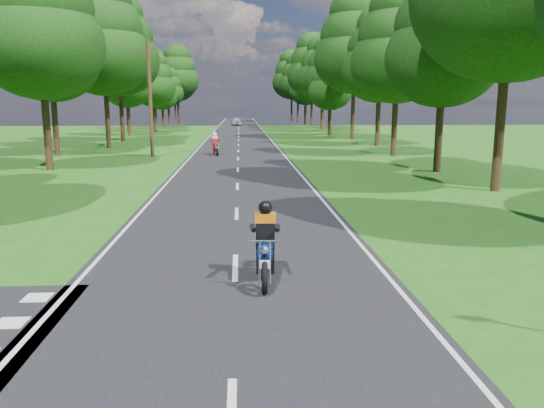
{
  "coord_description": "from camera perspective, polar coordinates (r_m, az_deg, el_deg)",
  "views": [
    {
      "loc": [
        0.14,
        -9.64,
        3.71
      ],
      "look_at": [
        0.96,
        4.0,
        1.1
      ],
      "focal_mm": 35.0,
      "sensor_mm": 36.0,
      "label": 1
    }
  ],
  "objects": [
    {
      "name": "main_road",
      "position": [
        59.76,
        -3.61,
        7.24
      ],
      "size": [
        7.0,
        140.0,
        0.02
      ],
      "primitive_type": "cube",
      "color": "black",
      "rests_on": "ground"
    },
    {
      "name": "ground",
      "position": [
        10.33,
        -4.06,
        -10.26
      ],
      "size": [
        160.0,
        160.0,
        0.0
      ],
      "primitive_type": "plane",
      "color": "#1D5914",
      "rests_on": "ground"
    },
    {
      "name": "treeline",
      "position": [
        69.87,
        -2.47,
        14.53
      ],
      "size": [
        40.0,
        115.35,
        14.78
      ],
      "color": "black",
      "rests_on": "ground"
    },
    {
      "name": "road_markings",
      "position": [
        57.89,
        -3.75,
        7.14
      ],
      "size": [
        7.4,
        140.0,
        0.01
      ],
      "color": "silver",
      "rests_on": "main_road"
    },
    {
      "name": "telegraph_pole",
      "position": [
        38.14,
        -12.96,
        11.09
      ],
      "size": [
        1.2,
        0.26,
        8.0
      ],
      "color": "#382616",
      "rests_on": "ground"
    },
    {
      "name": "rider_far_red",
      "position": [
        38.52,
        -6.12,
        6.47
      ],
      "size": [
        1.0,
        2.03,
        1.62
      ],
      "primitive_type": null,
      "rotation": [
        0.0,
        0.0,
        0.19
      ],
      "color": "#B30D0E",
      "rests_on": "main_road"
    },
    {
      "name": "rider_near_blue",
      "position": [
        11.15,
        -0.72,
        -4.03
      ],
      "size": [
        0.79,
        2.04,
        1.67
      ],
      "primitive_type": null,
      "rotation": [
        0.0,
        0.0,
        -0.06
      ],
      "color": "navy",
      "rests_on": "main_road"
    },
    {
      "name": "distant_car",
      "position": [
        90.22,
        -3.87,
        8.88
      ],
      "size": [
        1.85,
        4.09,
        1.36
      ],
      "primitive_type": "imported",
      "rotation": [
        0.0,
        0.0,
        0.06
      ],
      "color": "#B1B3B8",
      "rests_on": "main_road"
    }
  ]
}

